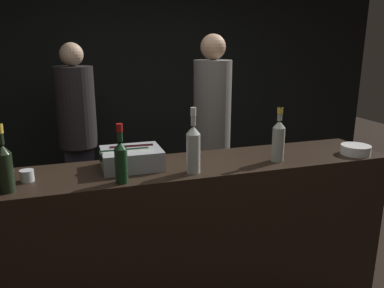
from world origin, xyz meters
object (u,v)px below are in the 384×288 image
ice_bin_with_bottles (131,157)px  white_wine_bottle (193,147)px  champagne_bottle (4,165)px  red_wine_bottle_burgundy (121,159)px  rose_wine_bottle (278,139)px  bowl_white (356,149)px  person_in_hoodie (77,128)px  person_blond_tee (212,129)px  candle_votive (27,176)px

ice_bin_with_bottles → white_wine_bottle: 0.39m
champagne_bottle → red_wine_bottle_burgundy: size_ratio=1.08×
rose_wine_bottle → white_wine_bottle: bearing=-175.5°
bowl_white → white_wine_bottle: (-1.15, -0.02, 0.12)m
rose_wine_bottle → person_in_hoodie: size_ratio=0.19×
bowl_white → person_blond_tee: person_blond_tee is taller
bowl_white → candle_votive: (-2.04, 0.12, -0.00)m
rose_wine_bottle → champagne_bottle: champagne_bottle is taller
ice_bin_with_bottles → person_in_hoodie: bearing=100.7°
white_wine_bottle → red_wine_bottle_burgundy: (-0.41, -0.04, -0.02)m
rose_wine_bottle → bowl_white: bearing=-3.0°
bowl_white → rose_wine_bottle: size_ratio=0.57×
ice_bin_with_bottles → bowl_white: ice_bin_with_bottles is taller
candle_votive → white_wine_bottle: size_ratio=0.19×
white_wine_bottle → candle_votive: bearing=171.2°
ice_bin_with_bottles → champagne_bottle: bearing=-164.0°
candle_votive → white_wine_bottle: bearing=-8.8°
white_wine_bottle → red_wine_bottle_burgundy: size_ratio=1.18×
person_in_hoodie → champagne_bottle: bearing=177.1°
bowl_white → red_wine_bottle_burgundy: 1.56m
rose_wine_bottle → white_wine_bottle: 0.57m
bowl_white → rose_wine_bottle: rose_wine_bottle is taller
champagne_bottle → white_wine_bottle: bearing=-0.7°
bowl_white → person_in_hoodie: bearing=136.6°
champagne_bottle → red_wine_bottle_burgundy: champagne_bottle is taller
white_wine_bottle → champagne_bottle: white_wine_bottle is taller
candle_votive → champagne_bottle: champagne_bottle is taller
ice_bin_with_bottles → white_wine_bottle: size_ratio=0.95×
rose_wine_bottle → champagne_bottle: bearing=-178.7°
rose_wine_bottle → red_wine_bottle_burgundy: (-0.98, -0.08, -0.01)m
champagne_bottle → person_in_hoodie: (0.37, 1.66, -0.19)m
red_wine_bottle_burgundy → candle_votive: bearing=160.0°
bowl_white → champagne_bottle: size_ratio=0.56×
red_wine_bottle_burgundy → person_in_hoodie: person_in_hoodie is taller
champagne_bottle → ice_bin_with_bottles: bearing=16.0°
rose_wine_bottle → person_blond_tee: bearing=94.0°
rose_wine_bottle → champagne_bottle: 1.55m
bowl_white → champagne_bottle: (-2.12, -0.00, 0.11)m
red_wine_bottle_burgundy → person_blond_tee: 1.41m
ice_bin_with_bottles → white_wine_bottle: (0.33, -0.20, 0.09)m
ice_bin_with_bottles → bowl_white: bearing=-7.0°
person_blond_tee → red_wine_bottle_burgundy: bearing=99.3°
white_wine_bottle → champagne_bottle: (-0.97, 0.01, -0.01)m
ice_bin_with_bottles → rose_wine_bottle: bearing=-9.6°
bowl_white → candle_votive: size_ratio=2.63×
red_wine_bottle_burgundy → person_blond_tee: (0.92, 1.06, -0.13)m
rose_wine_bottle → red_wine_bottle_burgundy: size_ratio=1.06×
rose_wine_bottle → white_wine_bottle: (-0.57, -0.05, 0.01)m
white_wine_bottle → person_blond_tee: (0.50, 1.02, -0.15)m
ice_bin_with_bottles → person_in_hoodie: 1.51m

